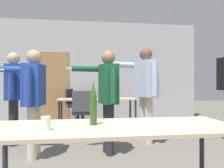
% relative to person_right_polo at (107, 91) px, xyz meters
% --- Properties ---
extents(back_wall, '(6.63, 0.12, 3.00)m').
position_rel_person_right_polo_xyz_m(back_wall, '(-0.15, 3.24, 0.50)').
color(back_wall, '#BCBCC1').
rests_on(back_wall, ground_plane).
extents(conference_table_near, '(2.14, 0.80, 0.74)m').
position_rel_person_right_polo_xyz_m(conference_table_near, '(-0.12, -1.55, -0.31)').
color(conference_table_near, '#C6B793').
rests_on(conference_table_near, ground_plane).
extents(conference_table_far, '(1.92, 0.70, 0.74)m').
position_rel_person_right_polo_xyz_m(conference_table_far, '(-0.02, 2.00, -0.32)').
color(conference_table_far, '#C6B793').
rests_on(conference_table_far, ground_plane).
extents(person_right_polo, '(0.81, 0.59, 1.63)m').
position_rel_person_right_polo_xyz_m(person_right_polo, '(0.00, 0.00, 0.00)').
color(person_right_polo, '#28282D').
rests_on(person_right_polo, ground_plane).
extents(person_center_tall, '(0.74, 0.70, 1.61)m').
position_rel_person_right_polo_xyz_m(person_center_tall, '(-1.12, -0.04, -0.02)').
color(person_center_tall, beige).
rests_on(person_center_tall, ground_plane).
extents(person_left_plaid, '(0.92, 0.67, 1.78)m').
position_rel_person_right_polo_xyz_m(person_left_plaid, '(0.77, 0.54, 0.08)').
color(person_left_plaid, beige).
rests_on(person_left_plaid, ground_plane).
extents(person_far_watching, '(0.84, 0.67, 1.68)m').
position_rel_person_right_polo_xyz_m(person_far_watching, '(-1.65, 0.77, 0.02)').
color(person_far_watching, '#28282D').
rests_on(person_far_watching, ground_plane).
extents(office_chair_near_pushed, '(0.63, 0.58, 0.96)m').
position_rel_person_right_polo_xyz_m(office_chair_near_pushed, '(-0.58, 2.79, -0.53)').
color(office_chair_near_pushed, black).
rests_on(office_chair_near_pushed, ground_plane).
extents(office_chair_side_rolled, '(0.52, 0.56, 0.96)m').
position_rel_person_right_polo_xyz_m(office_chair_side_rolled, '(-0.38, 1.23, -0.53)').
color(office_chair_side_rolled, black).
rests_on(office_chair_side_rolled, ground_plane).
extents(beer_bottle, '(0.06, 0.06, 0.38)m').
position_rel_person_right_polo_xyz_m(beer_bottle, '(-0.30, -1.49, -0.07)').
color(beer_bottle, '#2D511E').
rests_on(beer_bottle, conference_table_near).
extents(drink_cup, '(0.07, 0.07, 0.11)m').
position_rel_person_right_polo_xyz_m(drink_cup, '(-0.68, -1.67, -0.19)').
color(drink_cup, silver).
rests_on(drink_cup, conference_table_near).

